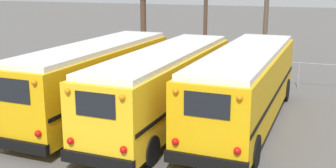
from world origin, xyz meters
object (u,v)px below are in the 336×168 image
school_bus_1 (166,84)px  utility_pole (266,9)px  school_bus_2 (245,84)px  school_bus_0 (96,78)px

school_bus_1 → utility_pole: 13.00m
school_bus_1 → school_bus_2: 3.18m
school_bus_2 → utility_pole: 11.90m
school_bus_0 → school_bus_2: bearing=11.7°
school_bus_0 → school_bus_1: school_bus_0 is taller
school_bus_2 → utility_pole: (-0.89, 11.66, 2.19)m
utility_pole → school_bus_0: bearing=-111.8°
school_bus_1 → utility_pole: size_ratio=1.47×
school_bus_1 → school_bus_2: bearing=17.7°
school_bus_0 → utility_pole: (5.16, 12.92, 2.17)m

